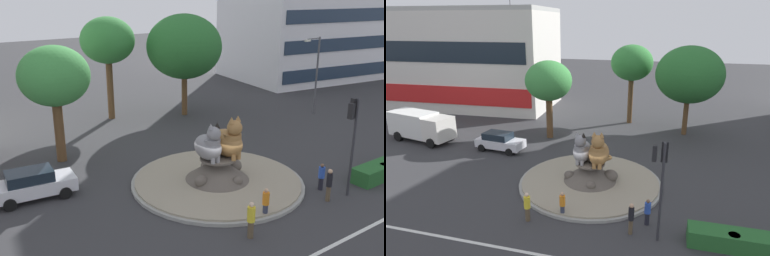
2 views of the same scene
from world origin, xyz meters
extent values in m
plane|color=#333335|center=(0.00, 0.00, 0.00)|extent=(160.00, 160.00, 0.00)
cube|color=silver|center=(0.00, -7.91, 0.00)|extent=(112.00, 0.20, 0.01)
cylinder|color=gray|center=(0.00, 0.00, 0.09)|extent=(9.79, 9.79, 0.18)
cylinder|color=gray|center=(0.00, 0.00, 0.23)|extent=(9.40, 9.40, 0.10)
cone|color=#564F47|center=(0.00, 0.00, 0.93)|extent=(3.64, 3.64, 1.30)
cylinder|color=#564F47|center=(0.00, 0.00, 1.52)|extent=(2.00, 2.00, 0.12)
ellipsoid|color=#564F47|center=(1.39, 0.22, 0.68)|extent=(0.99, 0.96, 0.80)
ellipsoid|color=#564F47|center=(0.31, 1.54, 0.51)|extent=(0.56, 0.57, 0.45)
ellipsoid|color=#564F47|center=(-1.38, -0.31, 0.60)|extent=(0.80, 0.61, 0.64)
ellipsoid|color=#564F47|center=(0.34, -1.33, 0.55)|extent=(0.67, 0.55, 0.53)
ellipsoid|color=gray|center=(-0.60, 0.14, 2.28)|extent=(1.25, 1.95, 1.41)
cylinder|color=gray|center=(-0.60, -0.25, 2.44)|extent=(0.92, 0.92, 0.88)
sphere|color=gray|center=(-0.60, -0.39, 3.21)|extent=(0.78, 0.78, 0.78)
torus|color=gray|center=(-0.28, 0.93, 1.72)|extent=(1.06, 1.06, 0.18)
cone|color=black|center=(-0.39, -0.39, 3.66)|extent=(0.32, 0.32, 0.32)
cone|color=gray|center=(-0.81, -0.39, 3.66)|extent=(0.32, 0.32, 0.32)
cylinder|color=gray|center=(-0.44, -0.57, 1.75)|extent=(0.25, 0.25, 0.35)
cylinder|color=gray|center=(-0.76, -0.56, 1.75)|extent=(0.25, 0.25, 0.35)
ellipsoid|color=#9E703D|center=(0.60, -0.07, 2.36)|extent=(1.46, 2.20, 1.55)
cylinder|color=#9E703D|center=(0.62, -0.49, 2.53)|extent=(1.06, 1.06, 0.97)
sphere|color=#9E703D|center=(0.63, -0.65, 3.38)|extent=(0.86, 0.86, 0.86)
torus|color=#9E703D|center=(0.91, 0.82, 1.73)|extent=(0.95, 0.95, 0.19)
cone|color=#9E703D|center=(0.86, -0.64, 3.88)|extent=(0.37, 0.37, 0.35)
cone|color=#9E703D|center=(0.39, -0.66, 3.88)|extent=(0.37, 0.37, 0.35)
cylinder|color=#9E703D|center=(0.81, -0.84, 1.77)|extent=(0.27, 0.27, 0.39)
cylinder|color=#9E703D|center=(0.46, -0.85, 1.77)|extent=(0.27, 0.27, 0.39)
cylinder|color=#2D2D33|center=(4.79, -5.25, 2.67)|extent=(0.14, 0.14, 5.34)
cube|color=black|center=(4.80, -5.03, 4.81)|extent=(0.33, 0.26, 1.05)
sphere|color=red|center=(4.80, -4.95, 5.13)|extent=(0.18, 0.18, 0.18)
sphere|color=#392706|center=(4.80, -4.95, 4.81)|extent=(0.18, 0.18, 0.18)
sphere|color=black|center=(4.80, -4.95, 4.50)|extent=(0.18, 0.18, 0.18)
cube|color=black|center=(4.34, -5.22, 4.76)|extent=(0.22, 0.29, 0.80)
cube|color=#233347|center=(28.62, 12.64, 1.57)|extent=(17.58, 2.55, 1.43)
cube|color=#233347|center=(28.62, 12.64, 4.71)|extent=(17.58, 2.55, 1.43)
cube|color=#233347|center=(28.62, 12.64, 7.85)|extent=(17.58, 2.55, 1.43)
cylinder|color=brown|center=(6.62, 12.98, 1.70)|extent=(0.49, 0.49, 3.40)
ellipsoid|color=#286B2D|center=(6.62, 12.98, 5.97)|extent=(6.42, 6.42, 5.45)
cylinder|color=brown|center=(0.84, 15.61, 2.42)|extent=(0.55, 0.55, 4.84)
ellipsoid|color=#337F38|center=(0.84, 15.61, 6.63)|extent=(4.47, 4.47, 3.80)
cylinder|color=brown|center=(-6.04, 8.56, 1.90)|extent=(0.61, 0.61, 3.80)
ellipsoid|color=#3D8E42|center=(-6.04, 8.56, 5.55)|extent=(4.39, 4.39, 3.73)
cylinder|color=#4C4C51|center=(16.31, 6.66, 3.37)|extent=(0.16, 0.16, 6.73)
cylinder|color=#4C4C51|center=(15.49, 6.62, 6.63)|extent=(1.63, 0.17, 0.10)
cube|color=silver|center=(14.68, 6.58, 6.53)|extent=(0.50, 0.24, 0.16)
cylinder|color=brown|center=(-2.36, -5.35, 0.41)|extent=(0.27, 0.27, 0.81)
cylinder|color=yellow|center=(-2.36, -5.35, 1.16)|extent=(0.36, 0.36, 0.71)
sphere|color=beige|center=(-2.36, -5.35, 1.63)|extent=(0.23, 0.23, 0.23)
cylinder|color=brown|center=(3.38, -5.05, 0.42)|extent=(0.23, 0.23, 0.83)
cylinder|color=black|center=(3.38, -5.05, 1.19)|extent=(0.30, 0.30, 0.72)
sphere|color=tan|center=(3.38, -5.05, 1.68)|extent=(0.24, 0.24, 0.24)
cylinder|color=#33384C|center=(-0.58, -4.46, 0.36)|extent=(0.25, 0.25, 0.73)
cylinder|color=orange|center=(-0.58, -4.46, 1.04)|extent=(0.34, 0.34, 0.63)
sphere|color=tan|center=(-0.58, -4.46, 1.46)|extent=(0.21, 0.21, 0.21)
cylinder|color=black|center=(4.16, -3.95, 0.36)|extent=(0.26, 0.26, 0.72)
cylinder|color=#284CB2|center=(4.16, -3.95, 1.03)|extent=(0.35, 0.35, 0.62)
sphere|color=brown|center=(4.16, -3.95, 1.44)|extent=(0.21, 0.21, 0.21)
cube|color=silver|center=(-9.02, 4.15, 0.67)|extent=(4.34, 2.14, 0.70)
cube|color=#19232D|center=(-9.23, 4.17, 1.31)|extent=(2.49, 1.75, 0.57)
cylinder|color=black|center=(-7.56, 4.86, 0.32)|extent=(0.66, 0.28, 0.64)
cylinder|color=black|center=(-7.74, 3.15, 0.32)|extent=(0.66, 0.28, 0.64)
cylinder|color=black|center=(-10.31, 5.14, 0.32)|extent=(0.66, 0.28, 0.64)
cylinder|color=black|center=(-10.48, 3.43, 0.32)|extent=(0.66, 0.28, 0.64)
cylinder|color=#2D4233|center=(8.37, -5.12, 0.45)|extent=(0.56, 0.56, 0.90)
camera|label=1|loc=(-14.39, -17.82, 10.61)|focal=40.86mm
camera|label=2|loc=(4.67, -20.35, 10.67)|focal=31.07mm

